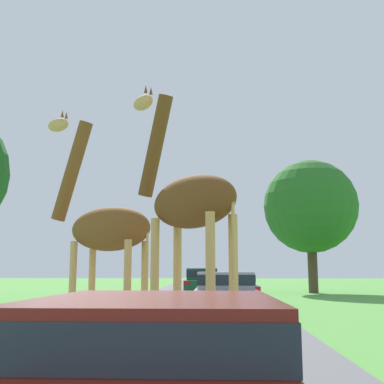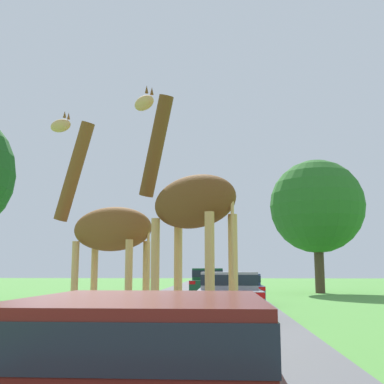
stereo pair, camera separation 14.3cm
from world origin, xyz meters
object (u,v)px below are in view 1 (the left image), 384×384
Objects in this scene: tree_left_edge at (310,207)px; car_queue_left at (234,288)px; car_queue_right at (225,294)px; giraffe_near_road at (187,206)px; giraffe_companion at (104,226)px; car_far_ahead at (202,282)px.

car_queue_left is at bearing -117.52° from tree_left_edge.
tree_left_edge is (5.86, 16.05, 4.70)m from car_queue_right.
giraffe_near_road is 2.39m from giraffe_companion.
car_queue_left is 5.05m from car_far_ahead.
car_far_ahead reaches higher than car_queue_right.
car_queue_right is at bearing -94.70° from car_queue_left.
car_queue_right is 1.04× the size of car_far_ahead.
car_queue_left is at bearing 85.30° from car_queue_right.
tree_left_edge is at bearing 69.94° from car_queue_right.
car_far_ahead reaches higher than car_queue_left.
car_queue_left is (3.08, 10.71, -1.67)m from giraffe_companion.
car_far_ahead is at bearing -141.07° from tree_left_edge.
giraffe_companion reaches higher than car_far_ahead.
tree_left_edge is at bearing 62.48° from car_queue_left.
car_queue_right is 17.72m from tree_left_edge.
car_far_ahead is (-0.17, 17.08, -1.78)m from giraffe_near_road.
tree_left_edge is at bearing 27.52° from giraffe_near_road.
car_far_ahead is 9.92m from tree_left_edge.
tree_left_edge is (6.83, 5.51, 4.64)m from car_far_ahead.
car_queue_left is at bearing -73.49° from car_far_ahead.
giraffe_near_road is at bearing -106.84° from giraffe_companion.
car_queue_left is (0.47, 5.70, -0.05)m from car_queue_right.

